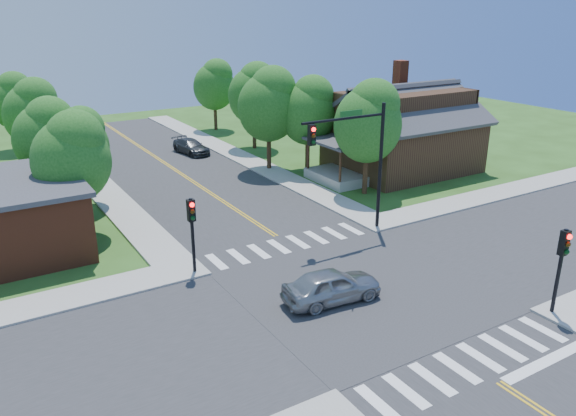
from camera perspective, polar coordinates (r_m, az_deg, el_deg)
ground at (r=25.54m, az=7.38°, el=-8.50°), size 100.00×100.00×0.00m
road_ns at (r=25.53m, az=7.39°, el=-8.46°), size 10.00×90.00×0.04m
road_ew at (r=25.53m, az=7.39°, el=-8.45°), size 90.00×10.00×0.04m
intersection_patch at (r=25.54m, az=7.38°, el=-8.50°), size 10.20×10.20×0.06m
sidewalk_ne at (r=46.41m, az=10.61°, el=4.54°), size 40.00×40.00×0.14m
crosswalk_north at (r=30.07m, az=0.04°, el=-3.69°), size 8.85×2.00×0.01m
crosswalk_south at (r=21.79m, az=17.89°, el=-14.71°), size 8.85×2.00×0.01m
centerline at (r=25.52m, az=7.39°, el=-8.41°), size 0.30×90.00×0.01m
stop_bar at (r=22.90m, az=24.84°, el=-13.99°), size 4.60×0.45×0.09m
signal_mast_ne at (r=30.19m, az=7.04°, el=5.89°), size 5.30×0.42×7.20m
signal_pole_se at (r=24.98m, az=26.09°, el=-4.39°), size 0.34×0.42×3.80m
signal_pole_nw at (r=26.27m, az=-9.73°, el=-1.40°), size 0.34×0.42×3.80m
house_ne at (r=44.06m, az=11.55°, el=8.03°), size 13.05×8.80×7.11m
tree_e_a at (r=37.40m, az=8.27°, el=8.89°), size 4.55×4.33×7.74m
tree_e_b at (r=42.64m, az=2.17°, el=10.04°), size 4.31×4.10×7.33m
tree_e_c at (r=49.92m, az=-3.41°, el=11.69°), size 4.49×4.26×7.63m
tree_e_d at (r=58.22m, az=-7.43°, el=12.43°), size 4.22×4.01×7.17m
tree_w_a at (r=31.95m, az=-21.04°, el=5.05°), size 4.15×3.94×7.05m
tree_w_b at (r=38.19m, az=-23.23°, el=6.89°), size 4.07×3.87×6.92m
tree_w_c at (r=46.21m, az=-24.43°, el=8.98°), size 4.24×4.03×7.21m
tree_w_d at (r=54.66m, az=-26.16°, el=9.91°), size 4.03×3.83×6.85m
tree_house at (r=42.80m, az=-1.88°, el=10.67°), size 4.70×4.46×7.98m
tree_bldg at (r=36.92m, az=-20.48°, el=6.32°), size 3.78×3.59×6.42m
car_silver at (r=24.32m, az=4.46°, el=-7.94°), size 2.63×4.70×1.48m
car_dgrey at (r=49.26m, az=-9.82°, el=6.13°), size 3.04×4.75×1.22m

